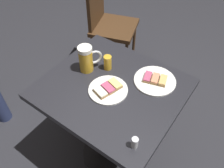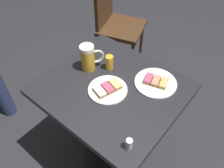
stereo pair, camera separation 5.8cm
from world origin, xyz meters
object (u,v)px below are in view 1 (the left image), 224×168
object	(u,v)px
salt_shaker	(135,143)
plate_far	(155,80)
plate_near	(108,89)
beer_glass_small	(108,63)
beer_mug	(87,59)
cafe_chair	(108,22)

from	to	relation	value
salt_shaker	plate_far	bearing A→B (deg)	106.38
plate_near	beer_glass_small	world-z (taller)	beer_glass_small
beer_mug	cafe_chair	xyz separation A→B (m)	(-0.42, 0.76, -0.30)
plate_near	salt_shaker	size ratio (longest dim) A/B	3.53
beer_mug	beer_glass_small	bearing A→B (deg)	39.13
plate_near	beer_mug	distance (m)	0.21
plate_far	beer_mug	bearing A→B (deg)	-158.92
salt_shaker	cafe_chair	bearing A→B (deg)	131.48
beer_mug	salt_shaker	distance (m)	0.54
plate_far	cafe_chair	xyz separation A→B (m)	(-0.78, 0.62, -0.23)
plate_near	beer_mug	world-z (taller)	beer_mug
beer_mug	salt_shaker	world-z (taller)	beer_mug
plate_near	cafe_chair	size ratio (longest dim) A/B	0.24
plate_far	salt_shaker	bearing A→B (deg)	-73.62
beer_mug	salt_shaker	size ratio (longest dim) A/B	2.66
plate_far	beer_mug	world-z (taller)	beer_mug
beer_mug	beer_glass_small	size ratio (longest dim) A/B	1.81
plate_near	beer_mug	bearing A→B (deg)	161.40
salt_shaker	cafe_chair	world-z (taller)	cafe_chair
plate_near	cafe_chair	bearing A→B (deg)	126.70
salt_shaker	cafe_chair	distance (m)	1.38
beer_mug	cafe_chair	bearing A→B (deg)	119.01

